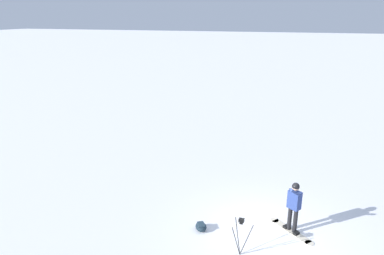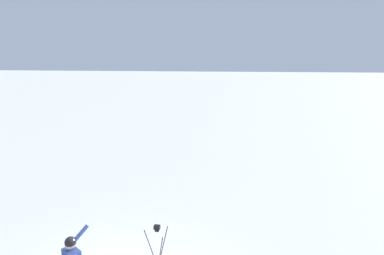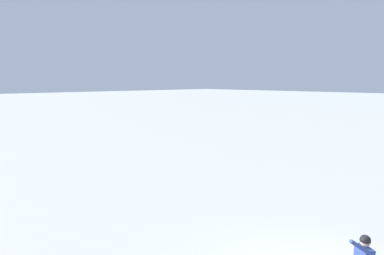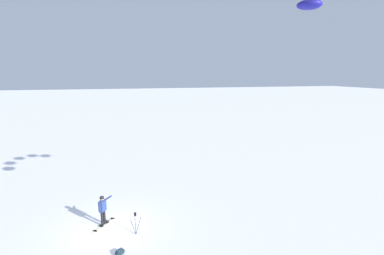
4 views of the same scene
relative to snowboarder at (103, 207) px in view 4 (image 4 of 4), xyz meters
name	(u,v)px [view 4 (image 4 of 4)]	position (x,y,z in m)	size (l,w,h in m)	color
ground_plane	(111,231)	(0.42, -0.74, -1.11)	(300.00, 300.00, 0.00)	white
snowboarder	(103,207)	(0.00, 0.00, 0.00)	(0.79, 0.48, 1.82)	black
snowboard	(104,224)	(0.02, 0.00, -1.08)	(1.25, 1.48, 0.10)	beige
gear_bag_large	(120,252)	(0.91, -2.90, -0.98)	(0.62, 0.57, 0.25)	#192833
camera_tripod	(135,219)	(1.75, -1.41, -0.21)	(0.58, 0.60, 1.25)	#262628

